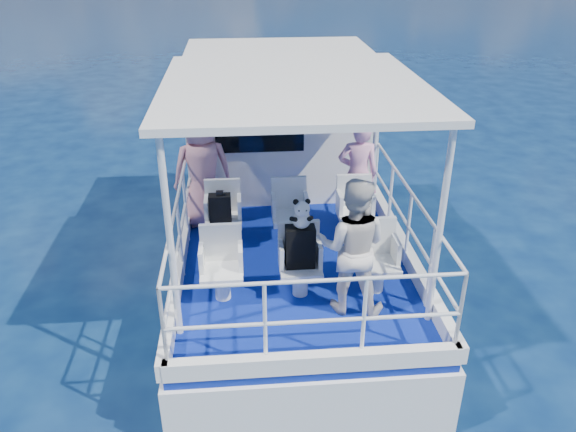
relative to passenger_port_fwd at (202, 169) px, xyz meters
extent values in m
plane|color=#081B40|center=(1.18, -0.82, -1.74)|extent=(2000.00, 2000.00, 0.00)
cube|color=white|center=(1.18, 0.18, -1.74)|extent=(3.00, 7.00, 1.60)
cube|color=navy|center=(1.18, 0.18, -0.89)|extent=(2.90, 6.90, 0.10)
cube|color=white|center=(1.18, 1.48, 0.26)|extent=(2.85, 2.00, 2.20)
cube|color=white|center=(1.18, -1.02, 1.40)|extent=(3.00, 3.20, 0.08)
cylinder|color=white|center=(-0.17, -2.52, 0.26)|extent=(0.07, 0.07, 2.20)
cylinder|color=white|center=(2.53, -2.52, 0.26)|extent=(0.07, 0.07, 2.20)
cylinder|color=white|center=(-0.17, 0.38, 0.26)|extent=(0.07, 0.07, 2.20)
cylinder|color=white|center=(2.53, 0.38, 0.26)|extent=(0.07, 0.07, 2.20)
cube|color=white|center=(0.28, -0.62, -0.65)|extent=(0.48, 0.46, 0.38)
cube|color=white|center=(1.18, -0.62, -0.65)|extent=(0.48, 0.46, 0.38)
cube|color=white|center=(2.08, -0.62, -0.65)|extent=(0.48, 0.46, 0.38)
cube|color=white|center=(0.28, -1.92, -0.65)|extent=(0.48, 0.46, 0.38)
cube|color=white|center=(1.18, -1.92, -0.65)|extent=(0.48, 0.46, 0.38)
cube|color=white|center=(2.08, -1.92, -0.65)|extent=(0.48, 0.46, 0.38)
imported|color=pink|center=(0.00, 0.00, 0.00)|extent=(0.70, 0.55, 1.68)
imported|color=#F09BC5|center=(2.16, -0.23, -0.06)|extent=(0.60, 0.42, 1.56)
imported|color=silver|center=(1.70, -2.23, -0.05)|extent=(0.91, 0.80, 1.58)
cube|color=black|center=(0.25, -0.70, -0.27)|extent=(0.29, 0.16, 0.38)
cube|color=black|center=(1.17, -1.91, -0.21)|extent=(0.33, 0.19, 0.50)
cube|color=black|center=(0.25, -0.72, -0.05)|extent=(0.10, 0.06, 0.06)
camera|label=1|loc=(0.56, -7.36, 2.97)|focal=35.00mm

